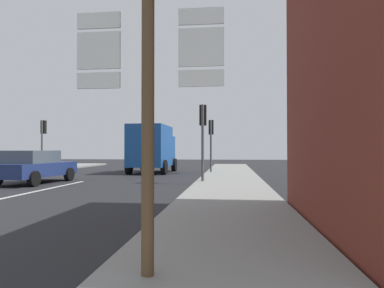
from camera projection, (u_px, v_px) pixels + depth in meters
The scene contains 8 objects.
ground_plane at pixel (62, 186), 14.48m from camera, with size 80.00×80.00×0.00m, color #232326.
sidewalk_right at pixel (230, 192), 11.72m from camera, with size 2.96×44.00×0.14m, color gray.
sedan_far at pixel (35, 166), 15.59m from camera, with size 2.21×4.32×1.47m.
delivery_truck at pixel (152, 148), 22.67m from camera, with size 2.56×5.04×3.05m.
route_sign_post at pixel (148, 112), 3.81m from camera, with size 1.66×0.14×3.20m.
traffic_light_near_right at pixel (203, 125), 15.34m from camera, with size 0.30×0.49×3.48m.
traffic_light_far_left at pixel (43, 134), 23.73m from camera, with size 0.30×0.49×3.51m.
traffic_light_far_right at pixel (211, 134), 21.74m from camera, with size 0.30×0.49×3.36m.
Camera 1 is at (6.97, -3.82, 1.50)m, focal length 32.57 mm.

